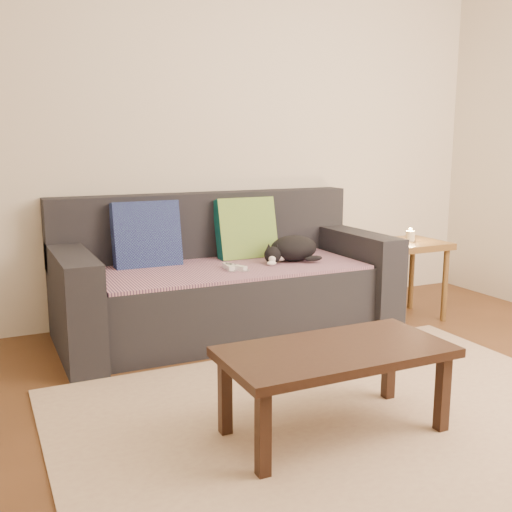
{
  "coord_description": "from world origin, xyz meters",
  "views": [
    {
      "loc": [
        -1.41,
        -1.91,
        1.2
      ],
      "look_at": [
        0.05,
        1.2,
        0.55
      ],
      "focal_mm": 42.0,
      "sensor_mm": 36.0,
      "label": 1
    }
  ],
  "objects_px": {
    "coffee_table": "(335,359)",
    "sofa": "(224,284)",
    "wii_remote_b": "(236,267)",
    "wii_remote_a": "(229,267)",
    "side_table": "(409,255)",
    "cat": "(292,249)"
  },
  "relations": [
    {
      "from": "coffee_table",
      "to": "sofa",
      "type": "bearing_deg",
      "value": 85.25
    },
    {
      "from": "wii_remote_b",
      "to": "coffee_table",
      "type": "bearing_deg",
      "value": 151.68
    },
    {
      "from": "coffee_table",
      "to": "wii_remote_b",
      "type": "bearing_deg",
      "value": 84.67
    },
    {
      "from": "wii_remote_a",
      "to": "wii_remote_b",
      "type": "xyz_separation_m",
      "value": [
        0.04,
        -0.03,
        0.0
      ]
    },
    {
      "from": "wii_remote_b",
      "to": "side_table",
      "type": "xyz_separation_m",
      "value": [
        1.26,
        -0.07,
        -0.01
      ]
    },
    {
      "from": "wii_remote_a",
      "to": "wii_remote_b",
      "type": "distance_m",
      "value": 0.05
    },
    {
      "from": "coffee_table",
      "to": "side_table",
      "type": "bearing_deg",
      "value": 41.69
    },
    {
      "from": "sofa",
      "to": "wii_remote_b",
      "type": "height_order",
      "value": "sofa"
    },
    {
      "from": "sofa",
      "to": "wii_remote_b",
      "type": "distance_m",
      "value": 0.25
    },
    {
      "from": "side_table",
      "to": "coffee_table",
      "type": "xyz_separation_m",
      "value": [
        -1.38,
        -1.23,
        -0.11
      ]
    },
    {
      "from": "cat",
      "to": "wii_remote_b",
      "type": "xyz_separation_m",
      "value": [
        -0.44,
        -0.1,
        -0.07
      ]
    },
    {
      "from": "cat",
      "to": "sofa",
      "type": "bearing_deg",
      "value": -169.58
    },
    {
      "from": "wii_remote_a",
      "to": "coffee_table",
      "type": "distance_m",
      "value": 1.35
    },
    {
      "from": "side_table",
      "to": "wii_remote_a",
      "type": "bearing_deg",
      "value": 175.38
    },
    {
      "from": "sofa",
      "to": "cat",
      "type": "xyz_separation_m",
      "value": [
        0.43,
        -0.11,
        0.21
      ]
    },
    {
      "from": "sofa",
      "to": "cat",
      "type": "height_order",
      "value": "sofa"
    },
    {
      "from": "cat",
      "to": "wii_remote_a",
      "type": "distance_m",
      "value": 0.48
    },
    {
      "from": "wii_remote_a",
      "to": "wii_remote_b",
      "type": "height_order",
      "value": "same"
    },
    {
      "from": "side_table",
      "to": "wii_remote_b",
      "type": "bearing_deg",
      "value": 176.61
    },
    {
      "from": "wii_remote_a",
      "to": "side_table",
      "type": "height_order",
      "value": "side_table"
    },
    {
      "from": "wii_remote_a",
      "to": "cat",
      "type": "bearing_deg",
      "value": -76.63
    },
    {
      "from": "cat",
      "to": "coffee_table",
      "type": "height_order",
      "value": "cat"
    }
  ]
}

